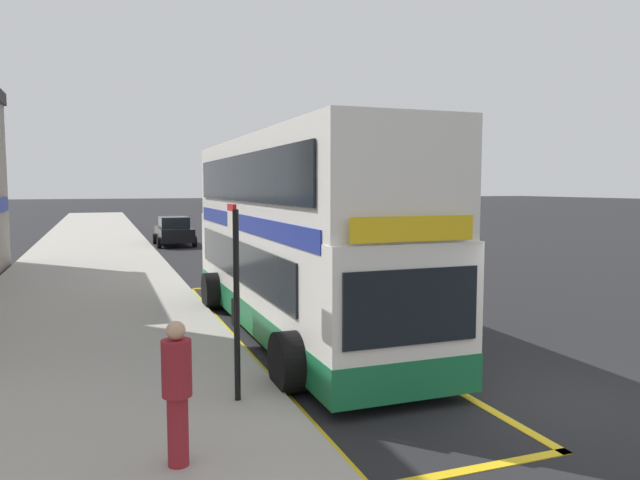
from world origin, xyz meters
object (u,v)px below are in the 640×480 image
pedestrian_waiting_near_sign (177,388)px  double_decker_bus (294,242)px  bus_stop_sign (235,287)px  parked_car_black_across (174,231)px  parked_car_silver_far (285,231)px  parked_car_silver_behind (386,245)px

pedestrian_waiting_near_sign → double_decker_bus: bearing=61.2°
pedestrian_waiting_near_sign → bus_stop_sign: bearing=60.1°
double_decker_bus → parked_car_black_across: (-0.26, 21.20, -1.26)m
pedestrian_waiting_near_sign → parked_car_black_across: bearing=83.5°
bus_stop_sign → pedestrian_waiting_near_sign: (-1.09, -1.90, -0.78)m
parked_car_black_across → parked_car_silver_far: bearing=-22.6°
parked_car_silver_far → pedestrian_waiting_near_sign: size_ratio=2.51×
bus_stop_sign → parked_car_silver_far: size_ratio=0.69×
parked_car_silver_far → pedestrian_waiting_near_sign: pedestrian_waiting_near_sign is taller
double_decker_bus → parked_car_black_across: size_ratio=2.61×
parked_car_silver_far → pedestrian_waiting_near_sign: bearing=-111.8°
bus_stop_sign → parked_car_silver_far: (7.84, 23.24, -1.03)m
bus_stop_sign → pedestrian_waiting_near_sign: 2.32m
parked_car_silver_far → parked_car_black_across: 6.23m
double_decker_bus → parked_car_silver_far: 19.82m
double_decker_bus → parked_car_silver_far: bearing=73.7°
bus_stop_sign → parked_car_silver_far: bearing=71.3°
parked_car_silver_behind → pedestrian_waiting_near_sign: pedestrian_waiting_near_sign is taller
parked_car_silver_far → bus_stop_sign: bearing=-110.9°
double_decker_bus → bus_stop_sign: double_decker_bus is taller
parked_car_silver_behind → parked_car_silver_far: (-1.92, 8.77, 0.00)m
parked_car_silver_behind → parked_car_silver_far: bearing=-79.8°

